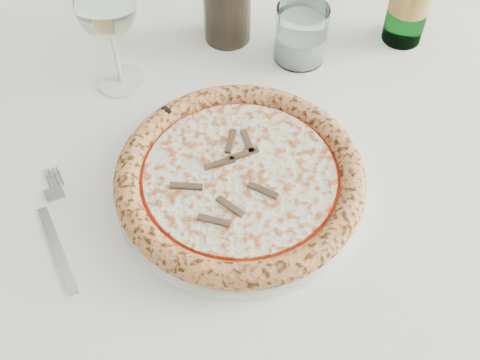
{
  "coord_description": "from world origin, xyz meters",
  "views": [
    {
      "loc": [
        -0.24,
        -0.3,
        1.38
      ],
      "look_at": [
        -0.13,
        0.15,
        0.78
      ],
      "focal_mm": 45.0,
      "sensor_mm": 36.0,
      "label": 1
    }
  ],
  "objects_px": {
    "wine_glass": "(106,8)",
    "pizza": "(240,177)",
    "dining_table": "(225,176)",
    "plate": "(240,185)",
    "tumbler": "(301,37)"
  },
  "relations": [
    {
      "from": "wine_glass",
      "to": "pizza",
      "type": "bearing_deg",
      "value": -61.65
    },
    {
      "from": "dining_table",
      "to": "wine_glass",
      "type": "bearing_deg",
      "value": 133.18
    },
    {
      "from": "pizza",
      "to": "wine_glass",
      "type": "xyz_separation_m",
      "value": [
        -0.13,
        0.24,
        0.11
      ]
    },
    {
      "from": "plate",
      "to": "pizza",
      "type": "bearing_deg",
      "value": -161.69
    },
    {
      "from": "dining_table",
      "to": "plate",
      "type": "xyz_separation_m",
      "value": [
        -0.0,
        -0.1,
        0.1
      ]
    },
    {
      "from": "dining_table",
      "to": "tumbler",
      "type": "xyz_separation_m",
      "value": [
        0.15,
        0.13,
        0.13
      ]
    },
    {
      "from": "wine_glass",
      "to": "tumbler",
      "type": "relative_size",
      "value": 2.1
    },
    {
      "from": "dining_table",
      "to": "tumbler",
      "type": "distance_m",
      "value": 0.24
    },
    {
      "from": "pizza",
      "to": "plate",
      "type": "bearing_deg",
      "value": 18.31
    },
    {
      "from": "dining_table",
      "to": "tumbler",
      "type": "height_order",
      "value": "tumbler"
    },
    {
      "from": "dining_table",
      "to": "pizza",
      "type": "relative_size",
      "value": 4.54
    },
    {
      "from": "pizza",
      "to": "tumbler",
      "type": "relative_size",
      "value": 3.59
    },
    {
      "from": "dining_table",
      "to": "pizza",
      "type": "height_order",
      "value": "pizza"
    },
    {
      "from": "pizza",
      "to": "tumbler",
      "type": "bearing_deg",
      "value": 57.45
    },
    {
      "from": "plate",
      "to": "tumbler",
      "type": "bearing_deg",
      "value": 57.45
    }
  ]
}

